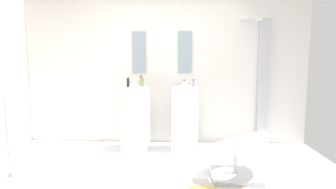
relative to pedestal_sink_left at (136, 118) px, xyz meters
The scene contains 14 objects.
ground_plane 1.38m from the pedestal_sink_left, 72.59° to the right, with size 4.80×3.60×0.04m, color silver.
rear_partition 0.99m from the pedestal_sink_left, 48.74° to the left, with size 4.80×0.10×2.60m, color silver.
pedestal_sink_left is the anchor object (origin of this frame).
pedestal_sink_right 0.76m from the pedestal_sink_left, ahead, with size 0.41×0.41×1.09m.
vanity_mirror_left 1.09m from the pedestal_sink_left, 90.00° to the left, with size 0.22×0.03×0.68m, color #8C9EA8.
vanity_mirror_right 1.33m from the pedestal_sink_left, 25.55° to the left, with size 0.22×0.03×0.68m, color #8C9EA8.
shower_column 2.13m from the pedestal_sink_left, ahead, with size 0.49×0.24×2.05m.
lounge_chair 1.70m from the pedestal_sink_left, 37.61° to the right, with size 1.10×1.10×0.65m.
towel_rack 1.64m from the pedestal_sink_left, 137.72° to the right, with size 0.37×0.22×0.95m.
soap_bottle_black 0.57m from the pedestal_sink_left, 146.49° to the right, with size 0.04×0.04×0.15m.
soap_bottle_grey 1.04m from the pedestal_sink_left, ahead, with size 0.04×0.04×0.12m.
soap_bottle_green 0.57m from the pedestal_sink_left, 24.54° to the right, with size 0.04×0.04×0.14m.
soap_bottle_clear 0.93m from the pedestal_sink_left, 11.04° to the right, with size 0.04×0.04×0.12m.
soap_bottle_amber 0.58m from the pedestal_sink_left, 62.72° to the left, with size 0.05×0.05×0.17m.
Camera 1 is at (0.30, -2.88, 1.37)m, focal length 28.62 mm.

